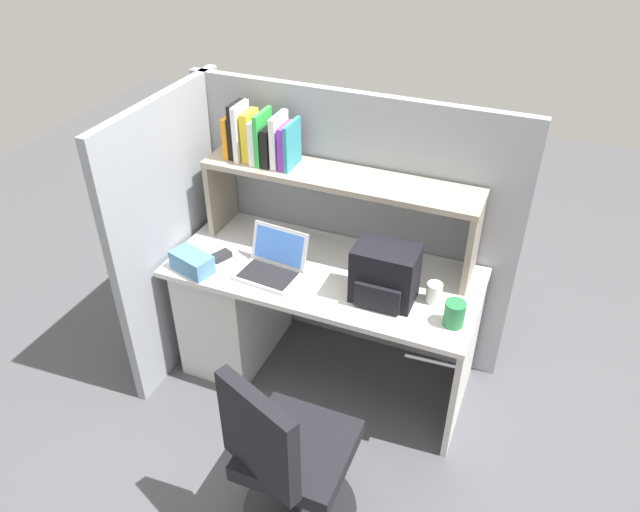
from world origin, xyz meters
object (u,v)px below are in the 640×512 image
at_px(backpack, 385,275).
at_px(office_chair, 289,466).
at_px(computer_mouse, 221,256).
at_px(snack_canister, 454,314).
at_px(paper_cup, 434,293).
at_px(tissue_box, 192,262).
at_px(laptop, 273,264).

relative_size(backpack, office_chair, 0.32).
distance_m(computer_mouse, office_chair, 1.17).
height_order(snack_canister, office_chair, office_chair).
height_order(paper_cup, tissue_box, paper_cup).
xyz_separation_m(snack_canister, office_chair, (-0.49, -0.76, -0.40)).
bearing_deg(tissue_box, office_chair, -21.68).
relative_size(backpack, paper_cup, 2.92).
xyz_separation_m(computer_mouse, tissue_box, (-0.08, -0.15, 0.03)).
distance_m(computer_mouse, paper_cup, 1.12).
xyz_separation_m(laptop, office_chair, (0.45, -0.80, -0.39)).
xyz_separation_m(laptop, backpack, (0.58, 0.01, 0.09)).
relative_size(laptop, tissue_box, 1.50).
xyz_separation_m(tissue_box, office_chair, (0.84, -0.66, -0.39)).
bearing_deg(computer_mouse, backpack, 24.42).
bearing_deg(paper_cup, tissue_box, -169.46).
relative_size(backpack, computer_mouse, 2.88).
bearing_deg(office_chair, paper_cup, -89.94).
distance_m(laptop, backpack, 0.59).
bearing_deg(laptop, paper_cup, 5.87).
distance_m(paper_cup, tissue_box, 1.22).
height_order(tissue_box, snack_canister, snack_canister).
height_order(laptop, tissue_box, laptop).
bearing_deg(backpack, computer_mouse, -179.67).
distance_m(snack_canister, office_chair, 0.98).
relative_size(snack_canister, office_chair, 0.13).
bearing_deg(laptop, snack_canister, -2.89).
height_order(tissue_box, office_chair, office_chair).
xyz_separation_m(tissue_box, snack_canister, (1.33, 0.09, 0.01)).
bearing_deg(snack_canister, tissue_box, -176.00).
bearing_deg(backpack, laptop, -178.66).
relative_size(backpack, tissue_box, 1.36).
distance_m(laptop, paper_cup, 0.82).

